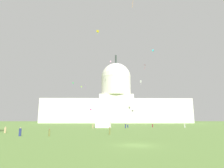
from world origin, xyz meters
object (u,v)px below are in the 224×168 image
at_px(person_tan_mid_right, 5,130).
at_px(person_olive_front_center, 110,131).
at_px(kite_red_high, 145,65).
at_px(kite_white_mid, 141,82).
at_px(kite_cyan_high, 153,50).
at_px(kite_pink_high, 110,62).
at_px(person_white_near_tree_west, 185,126).
at_px(person_tan_lawn_far_left, 93,126).
at_px(kite_gold_high, 133,0).
at_px(kite_violet_mid, 86,85).
at_px(person_maroon_front_right, 153,126).
at_px(capitol_building, 116,101).
at_px(kite_black_low, 132,111).
at_px(kite_magenta_low, 91,110).
at_px(kite_green_mid, 73,83).
at_px(person_navy_front_left, 125,126).
at_px(person_olive_mid_left, 49,133).
at_px(kite_yellow_high, 98,31).
at_px(event_tent, 103,121).
at_px(kite_lime_mid, 81,87).
at_px(person_navy_back_center, 128,126).
at_px(person_navy_aisle_center, 20,132).

bearing_deg(person_tan_mid_right, person_olive_front_center, -10.14).
relative_size(kite_red_high, kite_white_mid, 0.92).
height_order(kite_cyan_high, kite_pink_high, kite_pink_high).
relative_size(person_tan_mid_right, kite_red_high, 0.49).
bearing_deg(person_white_near_tree_west, person_tan_lawn_far_left, -20.32).
bearing_deg(kite_gold_high, kite_violet_mid, 106.59).
bearing_deg(kite_red_high, person_maroon_front_right, -110.64).
xyz_separation_m(capitol_building, kite_black_low, (8.80, -58.92, -12.00)).
height_order(kite_magenta_low, kite_green_mid, kite_green_mid).
xyz_separation_m(person_navy_front_left, person_maroon_front_right, (12.32, 7.78, -0.06)).
relative_size(capitol_building, kite_green_mid, 44.18).
bearing_deg(kite_magenta_low, person_olive_mid_left, -64.11).
bearing_deg(capitol_building, person_olive_mid_left, -97.46).
distance_m(person_maroon_front_right, kite_violet_mid, 43.68).
xyz_separation_m(kite_cyan_high, kite_magenta_low, (-39.87, 40.99, -32.61)).
distance_m(person_white_near_tree_west, kite_green_mid, 81.06).
height_order(kite_violet_mid, kite_white_mid, kite_white_mid).
bearing_deg(kite_pink_high, capitol_building, 69.02).
relative_size(person_olive_mid_left, kite_yellow_high, 0.58).
distance_m(person_white_near_tree_west, person_navy_front_left, 25.10).
distance_m(kite_pink_high, kite_green_mid, 48.46).
relative_size(kite_white_mid, kite_green_mid, 1.05).
distance_m(person_tan_mid_right, kite_cyan_high, 87.34).
xyz_separation_m(capitol_building, kite_gold_high, (2.66, -114.95, 33.06)).
relative_size(person_tan_lawn_far_left, kite_red_high, 0.52).
bearing_deg(kite_pink_high, event_tent, -101.18).
distance_m(capitol_building, kite_lime_mid, 43.93).
height_order(event_tent, kite_violet_mid, kite_violet_mid).
bearing_deg(person_maroon_front_right, kite_black_low, -176.68).
xyz_separation_m(person_navy_back_center, kite_cyan_high, (18.11, 24.24, 42.85)).
distance_m(person_tan_mid_right, kite_violet_mid, 59.97).
distance_m(person_tan_lawn_far_left, kite_cyan_high, 61.77).
xyz_separation_m(person_white_near_tree_west, kite_black_low, (-14.81, 50.50, 8.56)).
height_order(person_olive_mid_left, person_navy_front_left, person_navy_front_left).
bearing_deg(capitol_building, kite_black_low, -81.50).
xyz_separation_m(person_maroon_front_right, kite_black_low, (-2.40, 47.02, 8.57)).
height_order(person_olive_front_center, kite_pink_high, kite_pink_high).
bearing_deg(person_navy_aisle_center, person_olive_mid_left, -5.51).
xyz_separation_m(capitol_building, person_maroon_front_right, (11.20, -105.94, -20.57)).
xyz_separation_m(event_tent, person_navy_front_left, (8.64, -5.31, -2.07)).
height_order(person_olive_front_center, kite_cyan_high, kite_cyan_high).
bearing_deg(person_tan_lawn_far_left, kite_magenta_low, 36.56).
xyz_separation_m(kite_yellow_high, kite_pink_high, (7.78, 65.22, 3.69)).
distance_m(person_tan_mid_right, kite_white_mid, 119.15).
relative_size(person_tan_lawn_far_left, kite_white_mid, 0.48).
bearing_deg(kite_white_mid, person_tan_lawn_far_left, 174.58).
xyz_separation_m(person_tan_lawn_far_left, person_tan_mid_right, (-19.63, -24.93, -0.06)).
distance_m(person_tan_lawn_far_left, kite_yellow_high, 54.65).
bearing_deg(event_tent, kite_pink_high, 91.24).
bearing_deg(event_tent, person_olive_front_center, -82.43).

